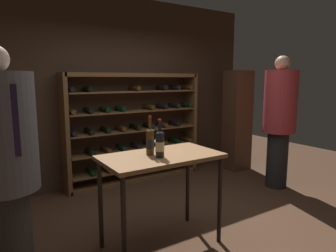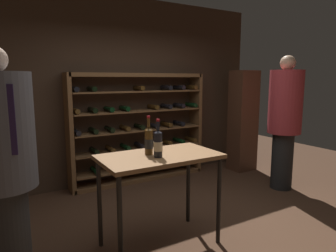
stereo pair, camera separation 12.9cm
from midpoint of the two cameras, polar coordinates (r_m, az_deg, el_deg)
ground_plane at (r=3.63m, az=6.12°, el=-18.77°), size 10.14×10.14×0.00m
back_wall at (r=5.03m, az=-7.81°, el=6.59°), size 5.04×0.10×2.98m
wine_rack at (r=4.98m, az=-4.63°, el=-0.43°), size 2.32×0.32×1.78m
tasting_table at (r=3.00m, az=-0.36°, el=-7.46°), size 1.17×0.66×0.95m
person_bystander_dark_jacket at (r=2.66m, az=-27.67°, el=-5.64°), size 0.50×0.51×1.93m
person_bystander_red_print at (r=4.90m, az=21.93°, el=1.60°), size 0.49×0.49×2.03m
display_cabinet at (r=5.74m, az=14.63°, el=0.93°), size 0.44×0.36×1.84m
wine_bottle_gold_foil at (r=2.95m, az=-2.42°, el=-2.84°), size 0.08×0.08×0.38m
wine_bottle_black_capsule at (r=2.85m, az=-0.61°, el=-3.33°), size 0.09×0.09×0.37m
wine_glass_stemmed_left at (r=3.17m, az=-0.85°, el=-2.42°), size 0.09×0.09×0.16m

